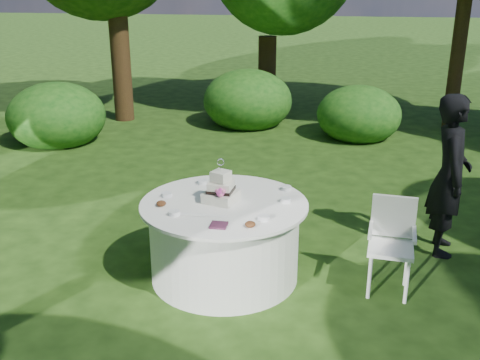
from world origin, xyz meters
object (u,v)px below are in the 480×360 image
table (224,240)px  napkins (219,225)px  guest (450,176)px  cake (221,190)px  chair (392,237)px

table → napkins: bearing=-83.6°
guest → cake: size_ratio=4.03×
table → guest: bearing=23.4°
napkins → table: 0.66m
cake → chair: 1.61m
guest → table: 2.39m
napkins → cake: bearing=99.4°
cake → chair: (1.57, 0.02, -0.37)m
cake → table: bearing=-31.6°
guest → table: size_ratio=1.07×
table → chair: 1.54m
napkins → guest: 2.55m
napkins → chair: 1.60m
guest → chair: size_ratio=1.91×
guest → chair: bearing=149.4°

